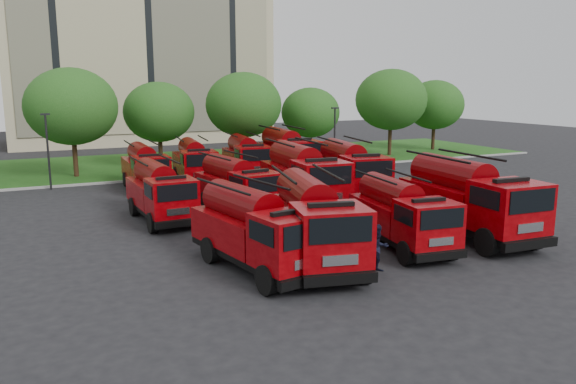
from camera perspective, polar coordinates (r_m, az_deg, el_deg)
name	(u,v)px	position (r m, az deg, el deg)	size (l,w,h in m)	color
ground	(296,233)	(26.88, 0.77, -4.23)	(140.00, 140.00, 0.00)	black
lawn	(167,163)	(51.08, -12.15, 2.88)	(70.00, 16.00, 0.12)	#154712
curb	(193,177)	(43.31, -9.68, 1.56)	(70.00, 0.30, 0.14)	gray
apartment_building	(137,37)	(72.69, -15.09, 14.93)	(30.00, 14.18, 25.00)	tan
tree_2	(72,107)	(44.96, -21.13, 8.10)	(6.72, 6.72, 8.22)	#382314
tree_3	(159,112)	(48.49, -12.98, 7.92)	(5.88, 5.88, 7.19)	#382314
tree_4	(244,105)	(49.03, -4.52, 8.82)	(6.55, 6.55, 8.01)	#382314
tree_5	(310,113)	(52.85, 2.29, 8.05)	(5.46, 5.46, 6.68)	#382314
tree_6	(391,100)	(55.71, 10.44, 9.21)	(6.89, 6.89, 8.42)	#382314
tree_7	(435,105)	(61.60, 14.68, 8.57)	(6.05, 6.05, 7.39)	#382314
lamp_post_0	(48,147)	(40.74, -23.23, 4.24)	(0.60, 0.25, 5.11)	black
lamp_post_1	(335,134)	(46.96, 4.76, 5.88)	(0.60, 0.25, 5.11)	black
fire_truck_0	(256,230)	(21.44, -3.28, -3.86)	(3.44, 7.14, 3.12)	black
fire_truck_1	(312,222)	(22.12, 2.50, -3.04)	(4.12, 7.79, 3.38)	black
fire_truck_2	(401,214)	(24.84, 11.39, -2.23)	(3.01, 6.65, 2.92)	black
fire_truck_3	(468,199)	(27.30, 17.79, -0.65)	(3.26, 8.00, 3.57)	black
fire_truck_4	(160,192)	(29.88, -12.86, 0.00)	(2.61, 6.64, 2.98)	black
fire_truck_5	(236,185)	(31.04, -5.28, 0.67)	(3.09, 6.86, 3.02)	black
fire_truck_6	(303,176)	(32.16, 1.50, 1.59)	(3.40, 8.07, 3.58)	black
fire_truck_7	(350,170)	(35.20, 6.27, 2.22)	(3.84, 7.88, 3.44)	black
fire_truck_8	(145,167)	(38.97, -14.33, 2.45)	(2.49, 6.58, 2.97)	black
fire_truck_9	(194,162)	(40.54, -9.53, 3.02)	(3.12, 6.95, 3.06)	black
fire_truck_10	(246,157)	(42.54, -4.32, 3.56)	(3.22, 7.10, 3.12)	black
fire_truck_11	(287,153)	(42.73, -0.15, 3.96)	(3.42, 8.13, 3.61)	black
firefighter_0	(403,251)	(24.57, 11.61, -5.94)	(0.57, 0.42, 1.56)	#B12E0D
firefighter_1	(377,272)	(21.84, 9.02, -8.01)	(0.90, 0.50, 1.86)	black
firefighter_2	(487,231)	(28.99, 19.55, -3.75)	(1.08, 0.61, 1.83)	#B12E0D
firefighter_3	(433,222)	(30.08, 14.47, -2.93)	(1.22, 0.63, 1.89)	black
firefighter_4	(246,219)	(29.78, -4.30, -2.75)	(0.86, 0.56, 1.77)	black
firefighter_5	(388,200)	(34.91, 10.10, -0.84)	(1.72, 0.74, 1.85)	#B12E0D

